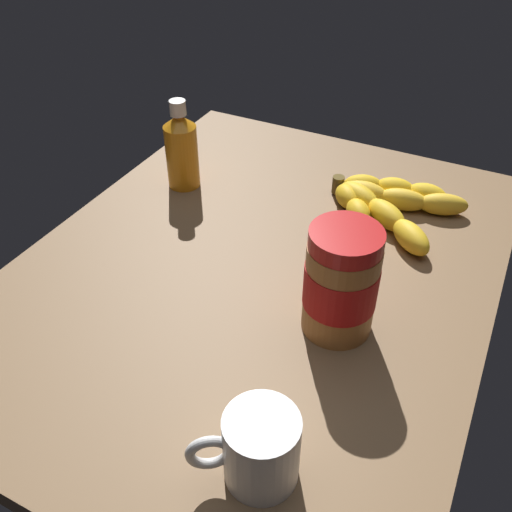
{
  "coord_description": "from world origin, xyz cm",
  "views": [
    {
      "loc": [
        -56.05,
        -27.68,
        51.69
      ],
      "look_at": [
        -4.54,
        -1.94,
        5.4
      ],
      "focal_mm": 39.54,
      "sensor_mm": 36.0,
      "label": 1
    }
  ],
  "objects_px": {
    "honey_bottle": "(182,149)",
    "coffee_mug": "(259,449)",
    "peanut_butter_jar": "(341,283)",
    "banana_bunch": "(386,204)"
  },
  "relations": [
    {
      "from": "banana_bunch",
      "to": "peanut_butter_jar",
      "type": "distance_m",
      "value": 0.28
    },
    {
      "from": "honey_bottle",
      "to": "coffee_mug",
      "type": "bearing_deg",
      "value": -140.24
    },
    {
      "from": "peanut_butter_jar",
      "to": "honey_bottle",
      "type": "relative_size",
      "value": 0.96
    },
    {
      "from": "banana_bunch",
      "to": "coffee_mug",
      "type": "relative_size",
      "value": 2.25
    },
    {
      "from": "coffee_mug",
      "to": "banana_bunch",
      "type": "bearing_deg",
      "value": 2.2
    },
    {
      "from": "peanut_butter_jar",
      "to": "coffee_mug",
      "type": "relative_size",
      "value": 1.48
    },
    {
      "from": "honey_bottle",
      "to": "coffee_mug",
      "type": "xyz_separation_m",
      "value": [
        -0.43,
        -0.36,
        -0.03
      ]
    },
    {
      "from": "banana_bunch",
      "to": "honey_bottle",
      "type": "height_order",
      "value": "honey_bottle"
    },
    {
      "from": "honey_bottle",
      "to": "banana_bunch",
      "type": "bearing_deg",
      "value": -78.31
    },
    {
      "from": "peanut_butter_jar",
      "to": "banana_bunch",
      "type": "bearing_deg",
      "value": 3.46
    }
  ]
}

